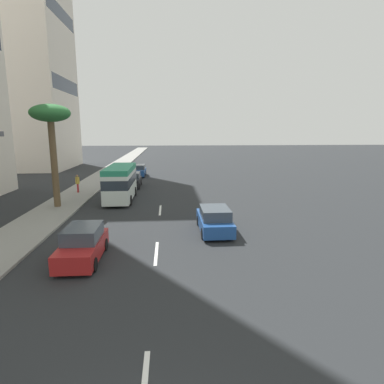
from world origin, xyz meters
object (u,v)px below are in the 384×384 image
Objects in this scene: car_third at (83,245)px; pedestrian_near_lamp at (78,183)px; minibus_second at (121,182)px; car_fifth at (215,220)px; car_fourth at (132,180)px; car_lead at (139,171)px; palm_tree at (51,120)px.

car_third is 17.63m from pedestrian_near_lamp.
minibus_second reaches higher than car_fifth.
car_fifth is (-9.67, -7.13, -0.95)m from minibus_second.
car_fifth is at bearing 22.57° from car_fourth.
pedestrian_near_lamp reaches higher than car_third.
car_lead is at bearing 179.09° from minibus_second.
car_third is (-13.63, -0.09, -0.91)m from minibus_second.
minibus_second is 12.05m from car_fifth.
car_lead is 29.05m from car_third.
pedestrian_near_lamp reaches higher than car_fifth.
car_third reaches higher than car_fourth.
minibus_second reaches higher than car_fourth.
pedestrian_near_lamp is 0.22× the size of palm_tree.
car_fourth is 6.11m from pedestrian_near_lamp.
car_third is at bearing -131.46° from pedestrian_near_lamp.
palm_tree reaches higher than minibus_second.
car_third is (-29.05, 0.16, 0.04)m from car_lead.
palm_tree is at bearing -27.91° from car_fourth.
car_fourth is at bearing -22.07° from pedestrian_near_lamp.
car_third is 13.56m from palm_tree.
pedestrian_near_lamp is (13.00, 11.85, 0.39)m from car_fifth.
car_lead is 1.06× the size of car_third.
car_fifth is (-25.09, -6.88, -0.00)m from car_lead.
pedestrian_near_lamp is (16.96, 4.81, 0.35)m from car_third.
car_third reaches higher than car_lead.
car_lead is at bearing 179.69° from car_third.
car_fifth is at bearing 36.38° from minibus_second.
palm_tree reaches higher than pedestrian_near_lamp.
palm_tree is (-2.63, 4.76, 5.37)m from minibus_second.
palm_tree is at bearing -61.07° from minibus_second.
minibus_second is 1.66× the size of car_third.
pedestrian_near_lamp is at bearing -54.77° from car_fourth.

